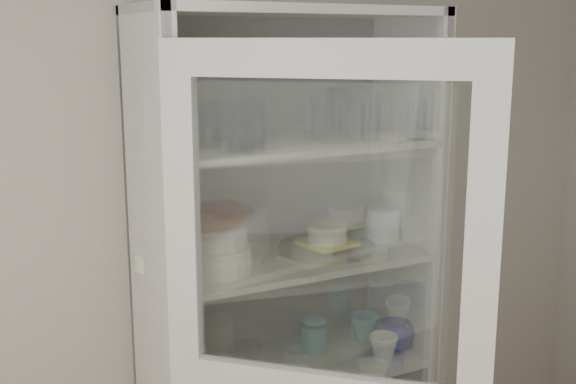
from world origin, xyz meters
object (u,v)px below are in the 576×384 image
mug_white (383,348)px  mug_blue (395,335)px  teal_jar (314,334)px  plate_stack_back (166,258)px  cream_bowl (214,236)px  mug_teal (364,328)px  goblet_0 (199,118)px  grey_bowl_stack (383,224)px  glass_platter (327,247)px  white_ramekin (327,233)px  terracotta_bowl (214,217)px  goblet_2 (335,108)px  plate_stack_front (215,258)px  measuring_cups (218,381)px  yellow_trivet (327,243)px  goblet_1 (249,114)px  goblet_3 (340,107)px  pantry_cabinet (280,336)px  white_canister (191,365)px

mug_white → mug_blue: bearing=32.5°
mug_white → teal_jar: bearing=130.7°
plate_stack_back → mug_white: (0.72, -0.23, -0.38)m
cream_bowl → mug_teal: size_ratio=1.86×
goblet_0 → grey_bowl_stack: 0.82m
glass_platter → white_ramekin: bearing=0.0°
mug_blue → teal_jar: (-0.27, 0.14, 0.01)m
goblet_0 → terracotta_bowl: bearing=-87.9°
goblet_2 → plate_stack_front: (-0.54, -0.16, -0.45)m
terracotta_bowl → grey_bowl_stack: 0.71m
goblet_2 → measuring_cups: size_ratio=1.79×
mug_white → cream_bowl: bearing=169.7°
white_ramekin → mug_white: (0.16, -0.14, -0.41)m
yellow_trivet → goblet_2: bearing=50.7°
mug_white → glass_platter: bearing=138.3°
white_ramekin → measuring_cups: (-0.45, -0.05, -0.44)m
goblet_1 → goblet_3: bearing=5.3°
white_ramekin → measuring_cups: 0.63m
plate_stack_back → mug_white: bearing=-17.3°
cream_bowl → mug_teal: cream_bowl is taller
goblet_1 → grey_bowl_stack: (0.52, -0.06, -0.43)m
pantry_cabinet → mug_white: size_ratio=20.28×
goblet_1 → yellow_trivet: goblet_1 is taller
goblet_2 → mug_blue: bearing=-52.7°
goblet_2 → mug_blue: size_ratio=1.36×
goblet_1 → glass_platter: (0.26, -0.08, -0.48)m
plate_stack_back → white_canister: size_ratio=1.64×
pantry_cabinet → mug_blue: bearing=-18.8°
glass_platter → grey_bowl_stack: grey_bowl_stack is taller
cream_bowl → plate_stack_front: bearing=0.0°
measuring_cups → grey_bowl_stack: bearing=5.6°
white_ramekin → goblet_0: bearing=171.3°
goblet_1 → terracotta_bowl: goblet_1 is taller
plate_stack_front → white_canister: plate_stack_front is taller
plate_stack_front → plate_stack_back: (-0.12, 0.12, -0.01)m
cream_bowl → goblet_1: bearing=31.9°
white_ramekin → white_canister: (-0.51, 0.02, -0.40)m
cream_bowl → goblet_2: bearing=16.0°
pantry_cabinet → cream_bowl: pantry_cabinet is taller
terracotta_bowl → measuring_cups: size_ratio=2.38×
terracotta_bowl → mug_white: bearing=-10.0°
terracotta_bowl → yellow_trivet: terracotta_bowl is taller
glass_platter → mug_blue: size_ratio=2.62×
cream_bowl → yellow_trivet: bearing=4.3°
plate_stack_back → plate_stack_front: bearing=-44.1°
grey_bowl_stack → mug_blue: (0.00, -0.10, -0.41)m
goblet_2 → white_ramekin: (-0.10, -0.12, -0.43)m
measuring_cups → terracotta_bowl: bearing=74.7°
white_ramekin → cream_bowl: bearing=-175.7°
goblet_3 → yellow_trivet: goblet_3 is taller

